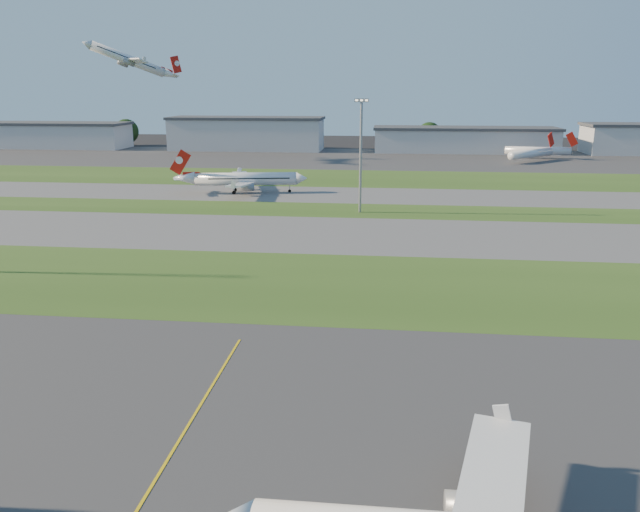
# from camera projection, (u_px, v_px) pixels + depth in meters

# --- Properties ---
(ground) EXTENTS (700.00, 700.00, 0.00)m
(ground) POSITION_uv_depth(u_px,v_px,m) (69.00, 505.00, 43.30)
(ground) COLOR black
(ground) RESTS_ON ground
(apron_near) EXTENTS (300.00, 70.00, 0.01)m
(apron_near) POSITION_uv_depth(u_px,v_px,m) (69.00, 505.00, 43.30)
(apron_near) COLOR #333335
(apron_near) RESTS_ON ground
(grass_strip_a) EXTENTS (300.00, 34.00, 0.01)m
(grass_strip_a) POSITION_uv_depth(u_px,v_px,m) (241.00, 282.00, 93.20)
(grass_strip_a) COLOR #2A4617
(grass_strip_a) RESTS_ON ground
(taxiway_a) EXTENTS (300.00, 32.00, 0.01)m
(taxiway_a) POSITION_uv_depth(u_px,v_px,m) (279.00, 233.00, 124.87)
(taxiway_a) COLOR #515154
(taxiway_a) RESTS_ON ground
(grass_strip_b) EXTENTS (300.00, 18.00, 0.01)m
(grass_strip_b) POSITION_uv_depth(u_px,v_px,m) (297.00, 209.00, 148.86)
(grass_strip_b) COLOR #2A4617
(grass_strip_b) RESTS_ON ground
(taxiway_b) EXTENTS (300.00, 26.00, 0.01)m
(taxiway_b) POSITION_uv_depth(u_px,v_px,m) (309.00, 194.00, 169.97)
(taxiway_b) COLOR #515154
(taxiway_b) RESTS_ON ground
(grass_strip_c) EXTENTS (300.00, 40.00, 0.01)m
(grass_strip_c) POSITION_uv_depth(u_px,v_px,m) (322.00, 178.00, 201.64)
(grass_strip_c) COLOR #2A4617
(grass_strip_c) RESTS_ON ground
(apron_far) EXTENTS (400.00, 80.00, 0.01)m
(apron_far) POSITION_uv_depth(u_px,v_px,m) (337.00, 158.00, 259.22)
(apron_far) COLOR #333335
(apron_far) RESTS_ON ground
(yellow_line) EXTENTS (0.25, 60.00, 0.02)m
(yellow_line) POSITION_uv_depth(u_px,v_px,m) (138.00, 510.00, 42.77)
(yellow_line) COLOR gold
(yellow_line) RESTS_ON ground
(airliner_taxiing) EXTENTS (34.19, 28.75, 10.75)m
(airliner_taxiing) POSITION_uv_depth(u_px,v_px,m) (245.00, 179.00, 171.44)
(airliner_taxiing) COLOR silver
(airliner_taxiing) RESTS_ON ground
(airliner_departing) EXTENTS (30.08, 26.14, 11.07)m
(airliner_departing) POSITION_uv_depth(u_px,v_px,m) (129.00, 60.00, 240.97)
(airliner_departing) COLOR silver
(mini_jet_near) EXTENTS (21.61, 21.29, 9.48)m
(mini_jet_near) POSITION_uv_depth(u_px,v_px,m) (531.00, 154.00, 243.88)
(mini_jet_near) COLOR silver
(mini_jet_near) RESTS_ON ground
(mini_jet_far) EXTENTS (28.64, 4.48, 9.48)m
(mini_jet_far) POSITION_uv_depth(u_px,v_px,m) (538.00, 150.00, 255.93)
(mini_jet_far) COLOR silver
(mini_jet_far) RESTS_ON ground
(light_mast_centre) EXTENTS (3.20, 0.70, 25.80)m
(light_mast_centre) POSITION_uv_depth(u_px,v_px,m) (361.00, 148.00, 141.49)
(light_mast_centre) COLOR gray
(light_mast_centre) RESTS_ON ground
(hangar_far_west) EXTENTS (91.80, 23.00, 12.20)m
(hangar_far_west) POSITION_uv_depth(u_px,v_px,m) (35.00, 135.00, 302.33)
(hangar_far_west) COLOR #9A9EA2
(hangar_far_west) RESTS_ON ground
(hangar_west) EXTENTS (71.40, 23.00, 15.20)m
(hangar_west) POSITION_uv_depth(u_px,v_px,m) (247.00, 133.00, 290.80)
(hangar_west) COLOR #9A9EA2
(hangar_west) RESTS_ON ground
(hangar_east) EXTENTS (81.60, 23.00, 11.20)m
(hangar_east) POSITION_uv_depth(u_px,v_px,m) (465.00, 140.00, 280.71)
(hangar_east) COLOR #9A9EA2
(hangar_east) RESTS_ON ground
(tree_west) EXTENTS (12.10, 12.10, 13.20)m
(tree_west) POSITION_uv_depth(u_px,v_px,m) (126.00, 131.00, 312.22)
(tree_west) COLOR black
(tree_west) RESTS_ON ground
(tree_mid_west) EXTENTS (9.90, 9.90, 10.80)m
(tree_mid_west) POSITION_uv_depth(u_px,v_px,m) (303.00, 136.00, 299.17)
(tree_mid_west) COLOR black
(tree_mid_west) RESTS_ON ground
(tree_mid_east) EXTENTS (11.55, 11.55, 12.60)m
(tree_mid_east) POSITION_uv_depth(u_px,v_px,m) (429.00, 134.00, 295.43)
(tree_mid_east) COLOR black
(tree_mid_east) RESTS_ON ground
(tree_east) EXTENTS (10.45, 10.45, 11.40)m
(tree_east) POSITION_uv_depth(u_px,v_px,m) (595.00, 137.00, 285.73)
(tree_east) COLOR black
(tree_east) RESTS_ON ground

